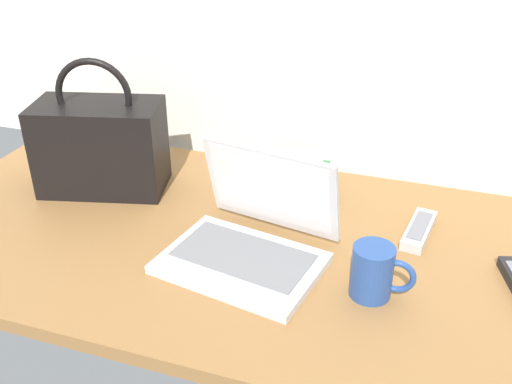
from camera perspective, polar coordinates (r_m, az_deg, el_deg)
desk at (r=1.26m, az=0.04°, el=-5.39°), size 1.60×0.76×0.03m
laptop at (r=1.18m, az=-0.49°, el=-4.41°), size 0.35×0.32×0.21m
coffee_mug at (r=1.09m, az=11.56°, el=-7.68°), size 0.12×0.08×0.10m
remote_control_far at (r=1.31m, az=15.77°, el=-3.61°), size 0.07×0.16×0.02m
handbag at (r=1.46m, az=-15.07°, el=4.52°), size 0.33×0.23×0.33m
book_stack at (r=1.41m, az=3.27°, el=1.35°), size 0.22×0.17×0.09m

